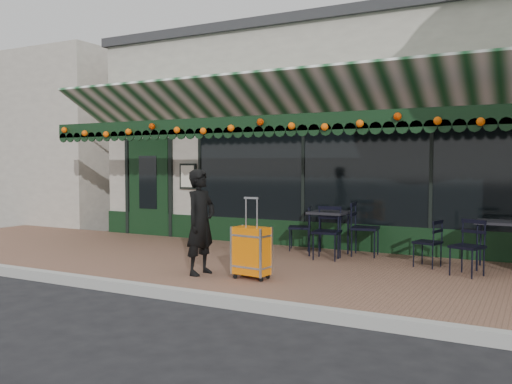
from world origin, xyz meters
The scene contains 14 objects.
ground centered at (0.00, 0.00, 0.00)m, with size 80.00×80.00×0.00m, color black.
sidewalk centered at (0.00, 2.00, 0.07)m, with size 18.00×4.00×0.15m, color brown.
curb centered at (0.00, -0.08, 0.07)m, with size 18.00×0.16×0.15m, color #9E9E99.
restaurant_building centered at (0.00, 7.84, 2.27)m, with size 12.00×9.60×4.50m.
neighbor_building_left centered at (-13.00, 8.00, 2.40)m, with size 12.00×8.00×4.80m, color #B8B0A1.
woman centered at (-1.30, 0.83, 0.92)m, with size 0.56×0.37×1.54m, color black.
suitcase centered at (-0.49, 0.90, 0.53)m, with size 0.53×0.34×1.14m.
cafe_table_a centered at (2.51, 3.24, 0.82)m, with size 0.61×0.61×0.75m.
cafe_table_b centered at (-0.21, 3.27, 0.85)m, with size 0.63×0.63×0.78m.
chair_a_left centered at (1.53, 2.97, 0.53)m, with size 0.38×0.38×0.76m, color black, non-canonical shape.
chair_a_front centered at (2.17, 2.54, 0.56)m, with size 0.41×0.41×0.83m, color black, non-canonical shape.
chair_b_left centered at (-0.90, 3.56, 0.57)m, with size 0.42×0.42×0.84m, color black, non-canonical shape.
chair_b_right centered at (0.37, 3.51, 0.63)m, with size 0.48×0.48×0.96m, color black, non-canonical shape.
chair_b_front centered at (-0.10, 2.88, 0.60)m, with size 0.45×0.45×0.91m, color black, non-canonical shape.
Camera 1 is at (3.09, -5.75, 1.77)m, focal length 38.00 mm.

